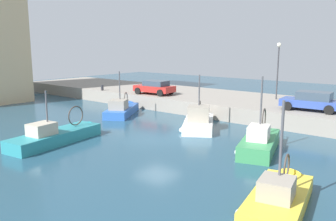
{
  "coord_description": "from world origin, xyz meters",
  "views": [
    {
      "loc": [
        -16.34,
        -14.32,
        5.84
      ],
      "look_at": [
        2.87,
        1.48,
        1.2
      ],
      "focal_mm": 37.66,
      "sensor_mm": 36.0,
      "label": 1
    }
  ],
  "objects_px": {
    "fishing_boat_blue": "(123,112)",
    "quay_streetlamp": "(278,61)",
    "fishing_boat_green": "(260,147)",
    "parked_car_blue": "(312,101)",
    "fishing_boat_yellow": "(280,201)",
    "mooring_bollard_mid": "(102,88)",
    "parked_car_red": "(155,87)",
    "fishing_boat_teal": "(60,140)",
    "fishing_boat_white": "(199,124)"
  },
  "relations": [
    {
      "from": "mooring_bollard_mid",
      "to": "parked_car_red",
      "type": "bearing_deg",
      "value": -78.62
    },
    {
      "from": "mooring_bollard_mid",
      "to": "fishing_boat_white",
      "type": "bearing_deg",
      "value": -102.13
    },
    {
      "from": "parked_car_red",
      "to": "mooring_bollard_mid",
      "type": "bearing_deg",
      "value": 101.38
    },
    {
      "from": "fishing_boat_green",
      "to": "parked_car_blue",
      "type": "xyz_separation_m",
      "value": [
        7.55,
        -0.35,
        1.78
      ]
    },
    {
      "from": "fishing_boat_white",
      "to": "mooring_bollard_mid",
      "type": "relative_size",
      "value": 11.12
    },
    {
      "from": "fishing_boat_blue",
      "to": "quay_streetlamp",
      "type": "bearing_deg",
      "value": -48.33
    },
    {
      "from": "parked_car_blue",
      "to": "fishing_boat_yellow",
      "type": "bearing_deg",
      "value": -166.45
    },
    {
      "from": "mooring_bollard_mid",
      "to": "quay_streetlamp",
      "type": "distance_m",
      "value": 17.57
    },
    {
      "from": "fishing_boat_teal",
      "to": "quay_streetlamp",
      "type": "height_order",
      "value": "quay_streetlamp"
    },
    {
      "from": "fishing_boat_white",
      "to": "fishing_boat_teal",
      "type": "height_order",
      "value": "fishing_boat_white"
    },
    {
      "from": "fishing_boat_green",
      "to": "fishing_boat_blue",
      "type": "distance_m",
      "value": 13.92
    },
    {
      "from": "fishing_boat_yellow",
      "to": "mooring_bollard_mid",
      "type": "height_order",
      "value": "fishing_boat_yellow"
    },
    {
      "from": "fishing_boat_green",
      "to": "fishing_boat_yellow",
      "type": "bearing_deg",
      "value": -148.95
    },
    {
      "from": "fishing_boat_white",
      "to": "mooring_bollard_mid",
      "type": "bearing_deg",
      "value": 77.87
    },
    {
      "from": "fishing_boat_teal",
      "to": "parked_car_red",
      "type": "bearing_deg",
      "value": 16.22
    },
    {
      "from": "fishing_boat_teal",
      "to": "quay_streetlamp",
      "type": "xyz_separation_m",
      "value": [
        17.43,
        -6.4,
        4.35
      ]
    },
    {
      "from": "fishing_boat_green",
      "to": "mooring_bollard_mid",
      "type": "height_order",
      "value": "fishing_boat_green"
    },
    {
      "from": "parked_car_blue",
      "to": "quay_streetlamp",
      "type": "bearing_deg",
      "value": 48.66
    },
    {
      "from": "fishing_boat_green",
      "to": "fishing_boat_teal",
      "type": "relative_size",
      "value": 0.84
    },
    {
      "from": "parked_car_blue",
      "to": "fishing_boat_blue",
      "type": "bearing_deg",
      "value": 110.33
    },
    {
      "from": "fishing_boat_blue",
      "to": "parked_car_blue",
      "type": "height_order",
      "value": "fishing_boat_blue"
    },
    {
      "from": "mooring_bollard_mid",
      "to": "fishing_boat_teal",
      "type": "bearing_deg",
      "value": -139.77
    },
    {
      "from": "fishing_boat_green",
      "to": "quay_streetlamp",
      "type": "distance_m",
      "value": 12.58
    },
    {
      "from": "parked_car_blue",
      "to": "mooring_bollard_mid",
      "type": "bearing_deg",
      "value": 95.62
    },
    {
      "from": "mooring_bollard_mid",
      "to": "quay_streetlamp",
      "type": "relative_size",
      "value": 0.11
    },
    {
      "from": "fishing_boat_green",
      "to": "parked_car_red",
      "type": "height_order",
      "value": "fishing_boat_green"
    },
    {
      "from": "fishing_boat_teal",
      "to": "fishing_boat_green",
      "type": "bearing_deg",
      "value": -58.47
    },
    {
      "from": "fishing_boat_yellow",
      "to": "fishing_boat_blue",
      "type": "height_order",
      "value": "fishing_boat_yellow"
    },
    {
      "from": "fishing_boat_white",
      "to": "parked_car_blue",
      "type": "relative_size",
      "value": 1.46
    },
    {
      "from": "fishing_boat_white",
      "to": "parked_car_red",
      "type": "bearing_deg",
      "value": 61.94
    },
    {
      "from": "fishing_boat_yellow",
      "to": "quay_streetlamp",
      "type": "bearing_deg",
      "value": 23.28
    },
    {
      "from": "fishing_boat_teal",
      "to": "parked_car_blue",
      "type": "xyz_separation_m",
      "value": [
        13.8,
        -10.53,
        1.81
      ]
    },
    {
      "from": "mooring_bollard_mid",
      "to": "fishing_boat_green",
      "type": "bearing_deg",
      "value": -105.37
    },
    {
      "from": "fishing_boat_yellow",
      "to": "parked_car_blue",
      "type": "distance_m",
      "value": 14.07
    },
    {
      "from": "fishing_boat_teal",
      "to": "fishing_boat_blue",
      "type": "distance_m",
      "value": 9.29
    },
    {
      "from": "parked_car_blue",
      "to": "quay_streetlamp",
      "type": "height_order",
      "value": "quay_streetlamp"
    },
    {
      "from": "fishing_boat_teal",
      "to": "fishing_boat_white",
      "type": "bearing_deg",
      "value": -26.21
    },
    {
      "from": "fishing_boat_white",
      "to": "parked_car_red",
      "type": "height_order",
      "value": "fishing_boat_white"
    },
    {
      "from": "fishing_boat_blue",
      "to": "parked_car_blue",
      "type": "xyz_separation_m",
      "value": [
        5.21,
        -14.07,
        1.77
      ]
    },
    {
      "from": "fishing_boat_green",
      "to": "quay_streetlamp",
      "type": "xyz_separation_m",
      "value": [
        11.19,
        3.78,
        4.33
      ]
    },
    {
      "from": "mooring_bollard_mid",
      "to": "quay_streetlamp",
      "type": "xyz_separation_m",
      "value": [
        5.65,
        -16.36,
        2.98
      ]
    },
    {
      "from": "fishing_boat_blue",
      "to": "parked_car_blue",
      "type": "relative_size",
      "value": 1.42
    },
    {
      "from": "fishing_boat_yellow",
      "to": "fishing_boat_blue",
      "type": "relative_size",
      "value": 0.96
    },
    {
      "from": "parked_car_blue",
      "to": "mooring_bollard_mid",
      "type": "relative_size",
      "value": 7.63
    },
    {
      "from": "fishing_boat_green",
      "to": "parked_car_blue",
      "type": "height_order",
      "value": "fishing_boat_green"
    },
    {
      "from": "fishing_boat_blue",
      "to": "parked_car_red",
      "type": "distance_m",
      "value": 4.78
    },
    {
      "from": "fishing_boat_blue",
      "to": "parked_car_red",
      "type": "relative_size",
      "value": 1.49
    },
    {
      "from": "parked_car_red",
      "to": "fishing_boat_teal",
      "type": "bearing_deg",
      "value": -163.78
    },
    {
      "from": "quay_streetlamp",
      "to": "parked_car_red",
      "type": "bearing_deg",
      "value": 113.39
    },
    {
      "from": "fishing_boat_teal",
      "to": "parked_car_blue",
      "type": "height_order",
      "value": "fishing_boat_teal"
    }
  ]
}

